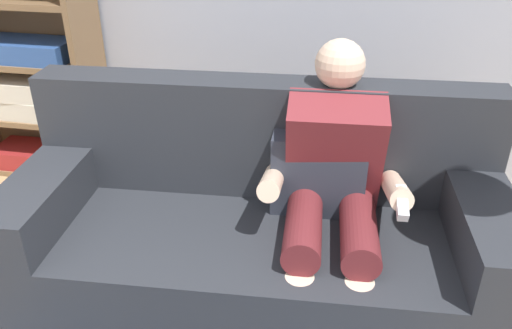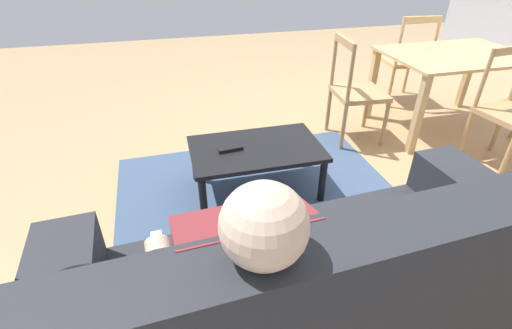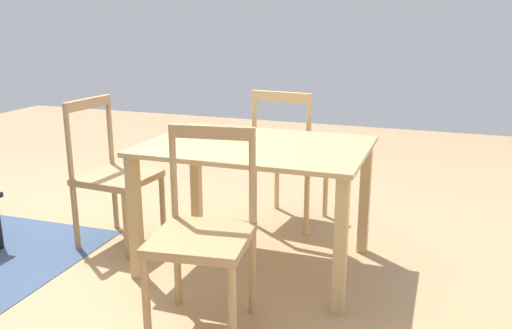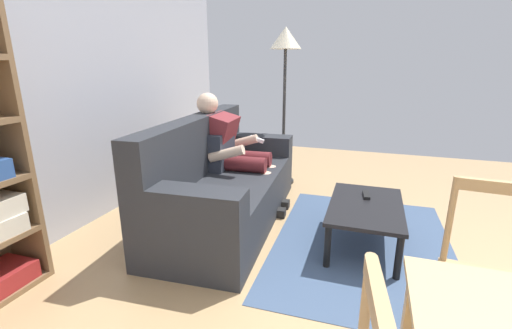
# 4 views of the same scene
# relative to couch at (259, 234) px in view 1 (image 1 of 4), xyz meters

# --- Properties ---
(couch) EXTENTS (2.11, 0.98, 0.97)m
(couch) POSITION_rel_couch_xyz_m (0.00, 0.00, 0.00)
(couch) COLOR #282B30
(couch) RESTS_ON ground_plane
(person_lounging) EXTENTS (0.61, 0.93, 1.17)m
(person_lounging) POSITION_rel_couch_xyz_m (0.31, 0.02, 0.26)
(person_lounging) COLOR maroon
(person_lounging) RESTS_ON ground_plane
(bookshelf) EXTENTS (0.92, 0.36, 1.86)m
(bookshelf) POSITION_rel_couch_xyz_m (-1.66, 0.98, 0.40)
(bookshelf) COLOR brown
(bookshelf) RESTS_ON ground_plane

